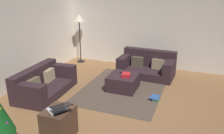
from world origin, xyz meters
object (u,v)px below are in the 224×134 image
(ottoman, at_px, (123,82))
(tv_remote, at_px, (123,73))
(laptop, at_px, (59,108))
(book_stack, at_px, (155,98))
(couch_left, at_px, (43,83))
(corner_lamp, at_px, (79,22))
(gift_box, at_px, (126,75))
(side_table, at_px, (59,124))
(couch_right, at_px, (147,66))

(ottoman, relative_size, tv_remote, 4.77)
(laptop, xyz_separation_m, book_stack, (2.05, -1.22, -0.56))
(couch_left, bearing_deg, corner_lamp, -174.93)
(gift_box, relative_size, laptop, 0.46)
(side_table, relative_size, corner_lamp, 0.33)
(tv_remote, relative_size, side_table, 0.29)
(couch_right, distance_m, book_stack, 1.63)
(gift_box, distance_m, laptop, 2.33)
(book_stack, bearing_deg, ottoman, 70.68)
(couch_left, height_order, couch_right, couch_right)
(tv_remote, distance_m, laptop, 2.50)
(couch_right, bearing_deg, side_table, 81.50)
(tv_remote, height_order, laptop, laptop)
(couch_left, distance_m, side_table, 1.94)
(corner_lamp, bearing_deg, book_stack, -123.18)
(laptop, relative_size, book_stack, 1.79)
(couch_right, relative_size, corner_lamp, 0.98)
(laptop, relative_size, corner_lamp, 0.31)
(tv_remote, bearing_deg, couch_left, 112.66)
(couch_left, relative_size, side_table, 3.09)
(ottoman, distance_m, gift_box, 0.26)
(couch_right, bearing_deg, gift_box, 81.82)
(laptop, height_order, book_stack, laptop)
(ottoman, xyz_separation_m, laptop, (-2.37, 0.33, 0.41))
(couch_right, relative_size, side_table, 3.00)
(couch_left, height_order, side_table, couch_left)
(gift_box, bearing_deg, tv_remote, 38.74)
(gift_box, height_order, side_table, side_table)
(couch_right, xyz_separation_m, tv_remote, (-1.09, 0.41, 0.10))
(couch_left, xyz_separation_m, laptop, (-1.41, -1.43, 0.34))
(couch_right, bearing_deg, corner_lamp, -7.48)
(ottoman, xyz_separation_m, book_stack, (-0.31, -0.90, -0.15))
(gift_box, xyz_separation_m, book_stack, (-0.24, -0.80, -0.38))
(gift_box, distance_m, tv_remote, 0.25)
(ottoman, xyz_separation_m, corner_lamp, (1.67, 2.14, 1.23))
(tv_remote, bearing_deg, laptop, 164.21)
(corner_lamp, bearing_deg, laptop, -155.81)
(couch_right, xyz_separation_m, gift_box, (-1.28, 0.26, 0.13))
(couch_left, distance_m, tv_remote, 2.01)
(gift_box, xyz_separation_m, side_table, (-2.25, 0.48, -0.15))
(couch_left, relative_size, tv_remote, 10.51)
(gift_box, bearing_deg, laptop, 169.48)
(couch_left, distance_m, ottoman, 2.00)
(corner_lamp, bearing_deg, couch_right, -100.74)
(book_stack, relative_size, corner_lamp, 0.17)
(gift_box, bearing_deg, couch_left, 115.40)
(gift_box, xyz_separation_m, corner_lamp, (1.75, 2.24, 1.00))
(side_table, bearing_deg, ottoman, -9.24)
(gift_box, bearing_deg, couch_right, -11.45)
(gift_box, bearing_deg, ottoman, 50.85)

